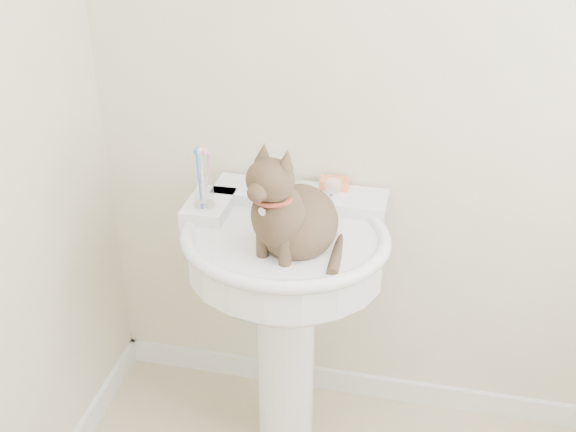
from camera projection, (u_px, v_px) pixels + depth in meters
The scene contains 7 objects.
wall_back at pixel (444, 77), 2.09m from camera, with size 2.20×0.00×2.50m, color beige, non-canonical shape.
baseboard_back at pixel (409, 391), 2.67m from camera, with size 2.20×0.02×0.09m, color white.
pedestal_sink at pixel (285, 276), 2.19m from camera, with size 0.64×0.63×0.88m.
faucet at pixel (297, 185), 2.21m from camera, with size 0.28×0.12×0.14m.
soap_bar at pixel (334, 183), 2.28m from camera, with size 0.09×0.06×0.03m, color orange.
toothbrush_cup at pixel (204, 192), 2.16m from camera, with size 0.07×0.07×0.18m.
cat at pixel (293, 217), 2.01m from camera, with size 0.25×0.32×0.47m.
Camera 1 is at (-0.01, -0.96, 1.93)m, focal length 45.00 mm.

